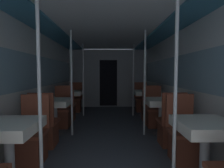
{
  "coord_description": "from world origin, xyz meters",
  "views": [
    {
      "loc": [
        0.01,
        -0.87,
        1.26
      ],
      "look_at": [
        0.09,
        3.1,
        1.0
      ],
      "focal_mm": 28.0,
      "sensor_mm": 36.0,
      "label": 1
    }
  ],
  "objects_px": {
    "support_pole_left_0": "(40,93)",
    "dining_table_right_0": "(205,131)",
    "chair_right_far_2": "(141,102)",
    "chair_left_near_1": "(45,130)",
    "support_pole_right_0": "(175,92)",
    "chair_right_far_0": "(183,141)",
    "chair_right_near_1": "(170,129)",
    "chair_right_far_1": "(154,114)",
    "chair_left_far_2": "(75,103)",
    "dining_table_left_0": "(9,132)",
    "dining_table_right_1": "(161,104)",
    "dining_table_right_2": "(145,94)",
    "support_pole_right_1": "(145,83)",
    "support_pole_right_2": "(133,80)",
    "support_pole_left_2": "(83,80)",
    "dining_table_left_2": "(72,95)",
    "chair_left_far_1": "(62,115)",
    "chair_left_near_2": "(67,110)",
    "dining_table_left_1": "(55,105)",
    "support_pole_left_1": "(71,83)",
    "chair_right_near_2": "(149,109)",
    "chair_left_far_0": "(32,142)"
  },
  "relations": [
    {
      "from": "dining_table_left_0",
      "to": "dining_table_left_2",
      "type": "distance_m",
      "value": 3.21
    },
    {
      "from": "support_pole_left_1",
      "to": "chair_right_near_2",
      "type": "relative_size",
      "value": 2.23
    },
    {
      "from": "chair_left_far_0",
      "to": "support_pole_left_1",
      "type": "height_order",
      "value": "support_pole_left_1"
    },
    {
      "from": "dining_table_right_0",
      "to": "chair_right_far_0",
      "type": "xyz_separation_m",
      "value": [
        0.0,
        0.54,
        -0.33
      ]
    },
    {
      "from": "support_pole_right_2",
      "to": "chair_right_far_2",
      "type": "bearing_deg",
      "value": 57.76
    },
    {
      "from": "chair_left_far_2",
      "to": "chair_right_far_1",
      "type": "xyz_separation_m",
      "value": [
        2.14,
        -1.61,
        0.0
      ]
    },
    {
      "from": "chair_right_near_2",
      "to": "chair_right_far_2",
      "type": "relative_size",
      "value": 1.0
    },
    {
      "from": "support_pole_left_0",
      "to": "chair_left_far_2",
      "type": "distance_m",
      "value": 3.85
    },
    {
      "from": "dining_table_left_0",
      "to": "dining_table_right_1",
      "type": "relative_size",
      "value": 1.0
    },
    {
      "from": "dining_table_left_2",
      "to": "chair_right_far_2",
      "type": "xyz_separation_m",
      "value": [
        2.14,
        0.54,
        -0.33
      ]
    },
    {
      "from": "dining_table_right_0",
      "to": "dining_table_right_2",
      "type": "bearing_deg",
      "value": 90.0
    },
    {
      "from": "chair_right_far_0",
      "to": "chair_right_near_2",
      "type": "height_order",
      "value": "same"
    },
    {
      "from": "chair_left_far_1",
      "to": "chair_right_far_0",
      "type": "xyz_separation_m",
      "value": [
        2.14,
        -1.61,
        0.0
      ]
    },
    {
      "from": "chair_left_near_2",
      "to": "support_pole_right_2",
      "type": "distance_m",
      "value": 2.03
    },
    {
      "from": "chair_left_near_2",
      "to": "dining_table_left_1",
      "type": "bearing_deg",
      "value": -90.0
    },
    {
      "from": "chair_right_far_0",
      "to": "chair_left_far_1",
      "type": "bearing_deg",
      "value": -36.84
    },
    {
      "from": "support_pole_left_2",
      "to": "dining_table_right_2",
      "type": "distance_m",
      "value": 1.85
    },
    {
      "from": "chair_right_far_0",
      "to": "support_pole_left_1",
      "type": "bearing_deg",
      "value": -30.55
    },
    {
      "from": "dining_table_left_2",
      "to": "chair_right_near_1",
      "type": "bearing_deg",
      "value": -45.07
    },
    {
      "from": "chair_right_far_0",
      "to": "chair_right_near_1",
      "type": "bearing_deg",
      "value": -90.0
    },
    {
      "from": "chair_left_far_0",
      "to": "support_pole_left_1",
      "type": "distance_m",
      "value": 1.35
    },
    {
      "from": "support_pole_right_0",
      "to": "dining_table_right_1",
      "type": "bearing_deg",
      "value": 77.97
    },
    {
      "from": "chair_left_near_1",
      "to": "support_pole_right_0",
      "type": "relative_size",
      "value": 0.45
    },
    {
      "from": "dining_table_right_1",
      "to": "support_pole_right_1",
      "type": "height_order",
      "value": "support_pole_right_1"
    },
    {
      "from": "chair_left_far_0",
      "to": "dining_table_right_0",
      "type": "bearing_deg",
      "value": 165.79
    },
    {
      "from": "support_pole_left_2",
      "to": "support_pole_right_2",
      "type": "xyz_separation_m",
      "value": [
        1.46,
        0.0,
        0.0
      ]
    },
    {
      "from": "dining_table_left_0",
      "to": "chair_right_near_2",
      "type": "relative_size",
      "value": 0.78
    },
    {
      "from": "dining_table_left_0",
      "to": "support_pole_left_2",
      "type": "height_order",
      "value": "support_pole_left_2"
    },
    {
      "from": "support_pole_right_1",
      "to": "support_pole_left_1",
      "type": "bearing_deg",
      "value": 180.0
    },
    {
      "from": "chair_right_far_2",
      "to": "support_pole_left_0",
      "type": "bearing_deg",
      "value": 64.37
    },
    {
      "from": "chair_right_far_1",
      "to": "chair_right_near_2",
      "type": "relative_size",
      "value": 1.0
    },
    {
      "from": "dining_table_right_2",
      "to": "chair_right_far_0",
      "type": "bearing_deg",
      "value": -90.0
    },
    {
      "from": "chair_right_far_1",
      "to": "dining_table_right_2",
      "type": "distance_m",
      "value": 1.11
    },
    {
      "from": "chair_right_far_0",
      "to": "chair_left_near_1",
      "type": "bearing_deg",
      "value": -13.65
    },
    {
      "from": "chair_right_far_1",
      "to": "chair_right_near_2",
      "type": "xyz_separation_m",
      "value": [
        0.0,
        0.52,
        0.0
      ]
    },
    {
      "from": "support_pole_right_0",
      "to": "support_pole_right_1",
      "type": "height_order",
      "value": "same"
    },
    {
      "from": "support_pole_left_2",
      "to": "dining_table_right_0",
      "type": "relative_size",
      "value": 2.86
    },
    {
      "from": "dining_table_left_1",
      "to": "chair_left_far_2",
      "type": "relative_size",
      "value": 0.78
    },
    {
      "from": "support_pole_left_0",
      "to": "chair_right_near_1",
      "type": "distance_m",
      "value": 2.23
    },
    {
      "from": "dining_table_right_0",
      "to": "support_pole_right_2",
      "type": "bearing_deg",
      "value": 96.08
    },
    {
      "from": "chair_right_near_1",
      "to": "support_pole_right_1",
      "type": "bearing_deg",
      "value": 122.24
    },
    {
      "from": "chair_left_far_2",
      "to": "chair_right_far_1",
      "type": "relative_size",
      "value": 1.0
    },
    {
      "from": "chair_right_near_2",
      "to": "support_pole_right_2",
      "type": "bearing_deg",
      "value": 122.24
    },
    {
      "from": "chair_right_near_2",
      "to": "support_pole_left_2",
      "type": "bearing_deg",
      "value": 163.23
    },
    {
      "from": "dining_table_left_2",
      "to": "chair_right_near_1",
      "type": "xyz_separation_m",
      "value": [
        2.14,
        -2.15,
        -0.33
      ]
    },
    {
      "from": "chair_left_near_1",
      "to": "chair_right_far_0",
      "type": "height_order",
      "value": "same"
    },
    {
      "from": "support_pole_left_0",
      "to": "dining_table_right_0",
      "type": "xyz_separation_m",
      "value": [
        1.8,
        0.0,
        -0.43
      ]
    },
    {
      "from": "dining_table_left_1",
      "to": "chair_right_far_0",
      "type": "relative_size",
      "value": 0.78
    },
    {
      "from": "chair_right_far_1",
      "to": "chair_left_far_2",
      "type": "bearing_deg",
      "value": -36.84
    },
    {
      "from": "dining_table_right_0",
      "to": "support_pole_right_0",
      "type": "relative_size",
      "value": 0.35
    }
  ]
}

